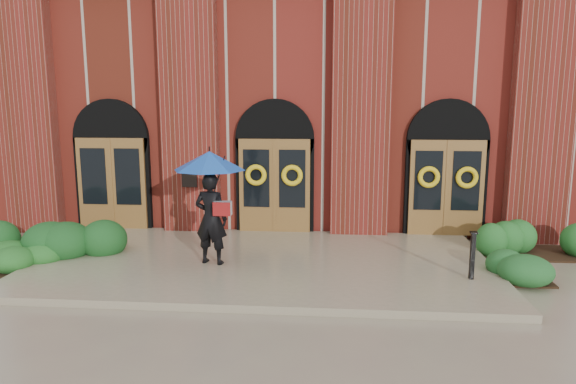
# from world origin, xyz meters

# --- Properties ---
(ground) EXTENTS (90.00, 90.00, 0.00)m
(ground) POSITION_xyz_m (0.00, 0.00, 0.00)
(ground) COLOR gray
(ground) RESTS_ON ground
(landing) EXTENTS (10.00, 5.30, 0.15)m
(landing) POSITION_xyz_m (0.00, 0.15, 0.07)
(landing) COLOR gray
(landing) RESTS_ON ground
(church_building) EXTENTS (16.20, 12.53, 7.00)m
(church_building) POSITION_xyz_m (0.00, 8.78, 3.50)
(church_building) COLOR maroon
(church_building) RESTS_ON ground
(man_with_umbrella) EXTENTS (1.82, 1.82, 2.44)m
(man_with_umbrella) POSITION_xyz_m (-1.04, -0.21, 1.86)
(man_with_umbrella) COLOR black
(man_with_umbrella) RESTS_ON landing
(metal_post) EXTENTS (0.14, 0.14, 0.96)m
(metal_post) POSITION_xyz_m (4.30, -0.77, 0.65)
(metal_post) COLOR black
(metal_post) RESTS_ON landing
(hedge_wall_left) EXTENTS (3.35, 1.34, 0.86)m
(hedge_wall_left) POSITION_xyz_m (-5.20, 0.50, 0.43)
(hedge_wall_left) COLOR #164419
(hedge_wall_left) RESTS_ON ground
(hedge_wall_right) EXTENTS (3.00, 1.20, 0.77)m
(hedge_wall_right) POSITION_xyz_m (6.58, 1.62, 0.38)
(hedge_wall_right) COLOR #1F5A21
(hedge_wall_right) RESTS_ON ground
(hedge_front_left) EXTENTS (1.47, 1.26, 0.52)m
(hedge_front_left) POSITION_xyz_m (-5.10, -0.62, 0.26)
(hedge_front_left) COLOR #20591E
(hedge_front_left) RESTS_ON ground
(hedge_front_right) EXTENTS (1.60, 1.37, 0.57)m
(hedge_front_right) POSITION_xyz_m (5.10, 0.00, 0.28)
(hedge_front_right) COLOR #1D5222
(hedge_front_right) RESTS_ON ground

